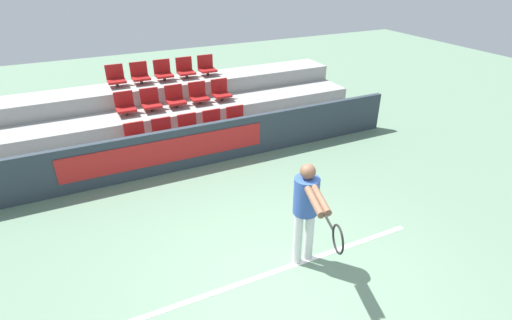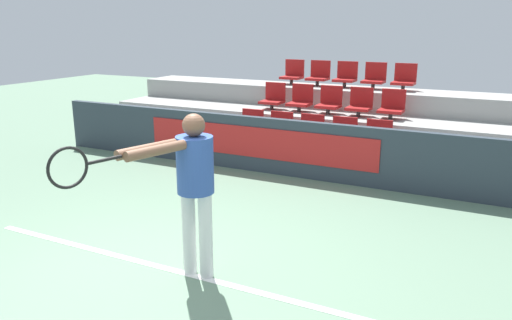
{
  "view_description": "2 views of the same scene",
  "coord_description": "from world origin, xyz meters",
  "px_view_note": "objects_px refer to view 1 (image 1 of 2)",
  "views": [
    {
      "loc": [
        -2.15,
        -3.43,
        4.02
      ],
      "look_at": [
        0.5,
        2.1,
        0.81
      ],
      "focal_mm": 28.0,
      "sensor_mm": 36.0,
      "label": 1
    },
    {
      "loc": [
        2.88,
        -3.34,
        2.37
      ],
      "look_at": [
        0.28,
        1.87,
        0.77
      ],
      "focal_mm": 35.0,
      "sensor_mm": 36.0,
      "label": 2
    }
  ],
  "objects_px": {
    "stadium_chair_10": "(116,77)",
    "stadium_chair_5": "(125,105)",
    "stadium_chair_14": "(207,67)",
    "tennis_player": "(307,206)",
    "stadium_chair_3": "(213,123)",
    "stadium_chair_11": "(140,75)",
    "stadium_chair_4": "(237,119)",
    "stadium_chair_13": "(185,69)",
    "stadium_chair_9": "(221,91)",
    "stadium_chair_8": "(198,95)",
    "stadium_chair_1": "(163,132)",
    "stadium_chair_0": "(136,137)",
    "stadium_chair_12": "(163,72)",
    "stadium_chair_2": "(189,128)",
    "stadium_chair_7": "(175,98)",
    "stadium_chair_6": "(151,101)"
  },
  "relations": [
    {
      "from": "stadium_chair_4",
      "to": "stadium_chair_13",
      "type": "relative_size",
      "value": 1.0
    },
    {
      "from": "stadium_chair_12",
      "to": "stadium_chair_9",
      "type": "bearing_deg",
      "value": -40.51
    },
    {
      "from": "stadium_chair_14",
      "to": "tennis_player",
      "type": "xyz_separation_m",
      "value": [
        -0.75,
        -6.14,
        -0.36
      ]
    },
    {
      "from": "stadium_chair_8",
      "to": "tennis_player",
      "type": "relative_size",
      "value": 0.32
    },
    {
      "from": "stadium_chair_3",
      "to": "stadium_chair_4",
      "type": "bearing_deg",
      "value": 0.0
    },
    {
      "from": "stadium_chair_10",
      "to": "stadium_chair_13",
      "type": "height_order",
      "value": "same"
    },
    {
      "from": "stadium_chair_10",
      "to": "stadium_chair_9",
      "type": "bearing_deg",
      "value": -23.13
    },
    {
      "from": "stadium_chair_2",
      "to": "stadium_chair_13",
      "type": "distance_m",
      "value": 2.17
    },
    {
      "from": "stadium_chair_9",
      "to": "stadium_chair_10",
      "type": "xyz_separation_m",
      "value": [
        -2.28,
        0.97,
        0.38
      ]
    },
    {
      "from": "stadium_chair_5",
      "to": "stadium_chair_9",
      "type": "bearing_deg",
      "value": 0.0
    },
    {
      "from": "stadium_chair_0",
      "to": "stadium_chair_8",
      "type": "bearing_deg",
      "value": 29.66
    },
    {
      "from": "stadium_chair_14",
      "to": "stadium_chair_0",
      "type": "bearing_deg",
      "value": -139.49
    },
    {
      "from": "stadium_chair_1",
      "to": "stadium_chair_9",
      "type": "height_order",
      "value": "stadium_chair_9"
    },
    {
      "from": "stadium_chair_5",
      "to": "stadium_chair_10",
      "type": "distance_m",
      "value": 1.05
    },
    {
      "from": "stadium_chair_3",
      "to": "stadium_chair_12",
      "type": "distance_m",
      "value": 2.17
    },
    {
      "from": "stadium_chair_10",
      "to": "stadium_chair_14",
      "type": "bearing_deg",
      "value": 0.0
    },
    {
      "from": "stadium_chair_0",
      "to": "stadium_chair_8",
      "type": "distance_m",
      "value": 2.01
    },
    {
      "from": "stadium_chair_0",
      "to": "stadium_chair_8",
      "type": "relative_size",
      "value": 1.0
    },
    {
      "from": "stadium_chair_11",
      "to": "stadium_chair_8",
      "type": "bearing_deg",
      "value": -40.51
    },
    {
      "from": "stadium_chair_0",
      "to": "stadium_chair_1",
      "type": "distance_m",
      "value": 0.57
    },
    {
      "from": "stadium_chair_9",
      "to": "stadium_chair_10",
      "type": "height_order",
      "value": "stadium_chair_10"
    },
    {
      "from": "stadium_chair_7",
      "to": "stadium_chair_12",
      "type": "relative_size",
      "value": 1.0
    },
    {
      "from": "stadium_chair_6",
      "to": "stadium_chair_11",
      "type": "xyz_separation_m",
      "value": [
        0.0,
        0.97,
        0.38
      ]
    },
    {
      "from": "stadium_chair_0",
      "to": "stadium_chair_11",
      "type": "bearing_deg",
      "value": 73.69
    },
    {
      "from": "stadium_chair_0",
      "to": "stadium_chair_6",
      "type": "bearing_deg",
      "value": 59.66
    },
    {
      "from": "stadium_chair_9",
      "to": "stadium_chair_13",
      "type": "relative_size",
      "value": 1.0
    },
    {
      "from": "stadium_chair_8",
      "to": "stadium_chair_14",
      "type": "distance_m",
      "value": 1.19
    },
    {
      "from": "stadium_chair_6",
      "to": "stadium_chair_9",
      "type": "height_order",
      "value": "same"
    },
    {
      "from": "stadium_chair_0",
      "to": "stadium_chair_14",
      "type": "xyz_separation_m",
      "value": [
        2.28,
        1.95,
        0.76
      ]
    },
    {
      "from": "stadium_chair_2",
      "to": "stadium_chair_1",
      "type": "bearing_deg",
      "value": 180.0
    },
    {
      "from": "stadium_chair_12",
      "to": "stadium_chair_13",
      "type": "bearing_deg",
      "value": 0.0
    },
    {
      "from": "stadium_chair_3",
      "to": "stadium_chair_11",
      "type": "height_order",
      "value": "stadium_chair_11"
    },
    {
      "from": "stadium_chair_1",
      "to": "stadium_chair_0",
      "type": "bearing_deg",
      "value": 180.0
    },
    {
      "from": "stadium_chair_3",
      "to": "stadium_chair_9",
      "type": "relative_size",
      "value": 1.0
    },
    {
      "from": "stadium_chair_1",
      "to": "tennis_player",
      "type": "height_order",
      "value": "tennis_player"
    },
    {
      "from": "stadium_chair_10",
      "to": "stadium_chair_3",
      "type": "bearing_deg",
      "value": -48.72
    },
    {
      "from": "stadium_chair_14",
      "to": "stadium_chair_8",
      "type": "bearing_deg",
      "value": -120.34
    },
    {
      "from": "stadium_chair_3",
      "to": "stadium_chair_4",
      "type": "relative_size",
      "value": 1.0
    },
    {
      "from": "stadium_chair_13",
      "to": "tennis_player",
      "type": "bearing_deg",
      "value": -91.72
    },
    {
      "from": "tennis_player",
      "to": "stadium_chair_3",
      "type": "bearing_deg",
      "value": 104.22
    },
    {
      "from": "stadium_chair_0",
      "to": "stadium_chair_6",
      "type": "xyz_separation_m",
      "value": [
        0.57,
        0.97,
        0.38
      ]
    },
    {
      "from": "stadium_chair_11",
      "to": "stadium_chair_12",
      "type": "height_order",
      "value": "same"
    },
    {
      "from": "stadium_chair_7",
      "to": "stadium_chair_10",
      "type": "distance_m",
      "value": 1.55
    },
    {
      "from": "stadium_chair_5",
      "to": "stadium_chair_8",
      "type": "relative_size",
      "value": 1.0
    },
    {
      "from": "stadium_chair_1",
      "to": "stadium_chair_12",
      "type": "distance_m",
      "value": 2.17
    },
    {
      "from": "stadium_chair_4",
      "to": "stadium_chair_13",
      "type": "bearing_deg",
      "value": 106.31
    },
    {
      "from": "stadium_chair_10",
      "to": "stadium_chair_5",
      "type": "bearing_deg",
      "value": -90.0
    },
    {
      "from": "stadium_chair_4",
      "to": "stadium_chair_6",
      "type": "bearing_deg",
      "value": 150.34
    },
    {
      "from": "stadium_chair_11",
      "to": "stadium_chair_12",
      "type": "xyz_separation_m",
      "value": [
        0.57,
        0.0,
        0.0
      ]
    },
    {
      "from": "stadium_chair_5",
      "to": "stadium_chair_9",
      "type": "xyz_separation_m",
      "value": [
        2.28,
        0.0,
        0.0
      ]
    }
  ]
}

